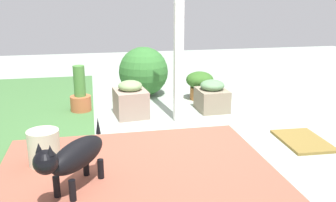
{
  "coord_description": "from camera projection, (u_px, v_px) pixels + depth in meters",
  "views": [
    {
      "loc": [
        -3.93,
        0.98,
        1.52
      ],
      "look_at": [
        0.34,
        0.12,
        0.26
      ],
      "focal_mm": 40.37,
      "sensor_mm": 36.0,
      "label": 1
    }
  ],
  "objects": [
    {
      "name": "stone_planter_mid",
      "position": [
        131.0,
        100.0,
        4.76
      ],
      "size": [
        0.49,
        0.43,
        0.46
      ],
      "color": "gray",
      "rests_on": "ground"
    },
    {
      "name": "doormat",
      "position": [
        303.0,
        141.0,
        3.97
      ],
      "size": [
        0.67,
        0.47,
        0.03
      ],
      "primitive_type": "cube",
      "rotation": [
        0.0,
        0.0,
        -0.04
      ],
      "color": "olive",
      "rests_on": "ground"
    },
    {
      "name": "ceramic_urn",
      "position": [
        44.0,
        148.0,
        3.38
      ],
      "size": [
        0.28,
        0.28,
        0.34
      ],
      "primitive_type": "cylinder",
      "color": "beige",
      "rests_on": "ground"
    },
    {
      "name": "brick_path",
      "position": [
        137.0,
        169.0,
        3.35
      ],
      "size": [
        1.8,
        2.4,
        0.02
      ],
      "primitive_type": "cube",
      "color": "#95503D",
      "rests_on": "ground"
    },
    {
      "name": "stone_planter_nearest",
      "position": [
        212.0,
        96.0,
        4.99
      ],
      "size": [
        0.45,
        0.39,
        0.41
      ],
      "color": "gray",
      "rests_on": "ground"
    },
    {
      "name": "porch_pillar",
      "position": [
        179.0,
        24.0,
        4.33
      ],
      "size": [
        0.1,
        0.1,
        2.33
      ],
      "primitive_type": "cube",
      "color": "white",
      "rests_on": "ground"
    },
    {
      "name": "round_shrub",
      "position": [
        143.0,
        72.0,
        5.67
      ],
      "size": [
        0.74,
        0.74,
        0.74
      ],
      "primitive_type": "sphere",
      "color": "#30692D",
      "rests_on": "ground"
    },
    {
      "name": "terracotta_pot_tall",
      "position": [
        80.0,
        95.0,
        4.96
      ],
      "size": [
        0.27,
        0.27,
        0.61
      ],
      "color": "#B05C37",
      "rests_on": "ground"
    },
    {
      "name": "terracotta_pot_broad",
      "position": [
        200.0,
        83.0,
        5.5
      ],
      "size": [
        0.4,
        0.4,
        0.41
      ],
      "color": "#9D5F30",
      "rests_on": "ground"
    },
    {
      "name": "ground_plane",
      "position": [
        184.0,
        130.0,
        4.31
      ],
      "size": [
        12.0,
        12.0,
        0.0
      ],
      "primitive_type": "plane",
      "color": "#98A598"
    },
    {
      "name": "dog",
      "position": [
        74.0,
        156.0,
        2.89
      ],
      "size": [
        0.7,
        0.55,
        0.53
      ],
      "color": "black",
      "rests_on": "ground"
    }
  ]
}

